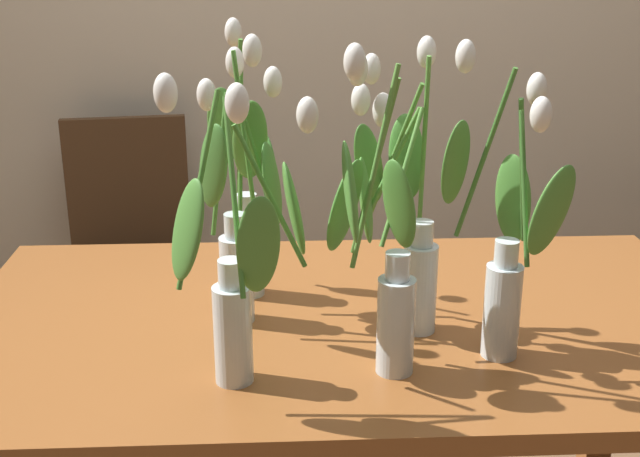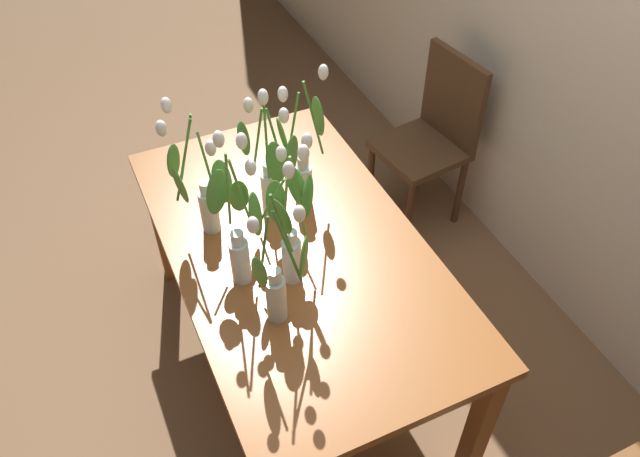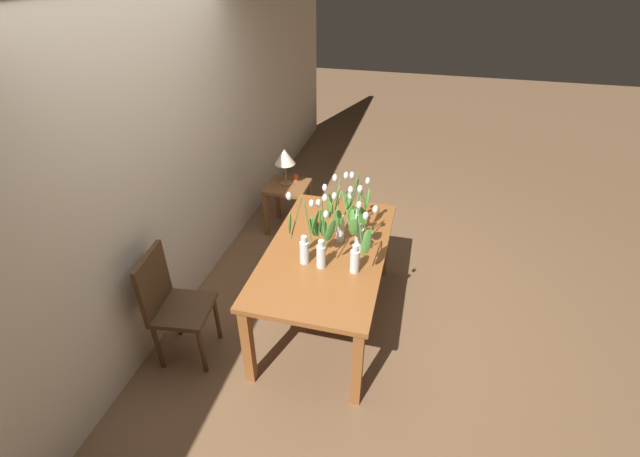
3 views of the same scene
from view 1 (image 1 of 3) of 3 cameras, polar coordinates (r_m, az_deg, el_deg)
The scene contains 8 objects.
dining_table at distance 1.77m, azimuth 1.78°, elevation -8.67°, with size 1.60×0.90×0.74m.
tulip_vase_0 at distance 1.64m, azimuth -5.38°, elevation 0.20°, with size 0.18×0.24×0.58m.
tulip_vase_1 at distance 1.54m, azimuth 12.60°, elevation -1.43°, with size 0.23×0.22×0.57m.
tulip_vase_2 at distance 1.45m, azimuth 4.23°, elevation -3.15°, with size 0.18×0.17×0.59m.
tulip_vase_3 at distance 1.39m, azimuth -5.68°, elevation -3.46°, with size 0.26×0.21×0.56m.
tulip_vase_4 at distance 1.77m, azimuth -5.25°, elevation 1.34°, with size 0.15×0.23×0.59m.
tulip_vase_5 at distance 1.60m, azimuth 5.76°, elevation 0.32°, with size 0.18×0.25×0.57m.
dining_chair at distance 2.79m, azimuth -12.92°, elevation -1.12°, with size 0.45×0.45×0.93m.
Camera 1 is at (-0.13, -1.56, 1.49)m, focal length 46.38 mm.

